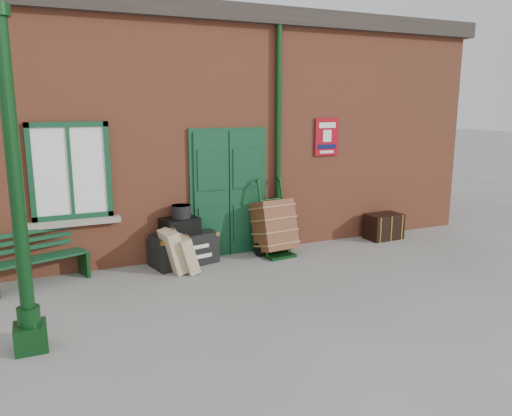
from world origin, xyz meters
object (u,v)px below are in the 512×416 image
bench (38,256)px  dark_trunk (383,226)px  porter_trolley (274,227)px  houdini_trunk (183,248)px

bench → dark_trunk: bearing=-18.0°
bench → dark_trunk: 6.37m
bench → dark_trunk: bench is taller
porter_trolley → bench: bearing=172.2°
houdini_trunk → porter_trolley: size_ratio=0.80×
porter_trolley → dark_trunk: 2.50m
bench → porter_trolley: bearing=-19.3°
porter_trolley → dark_trunk: bearing=-4.4°
porter_trolley → dark_trunk: size_ratio=1.90×
houdini_trunk → dark_trunk: (4.12, -0.09, -0.01)m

